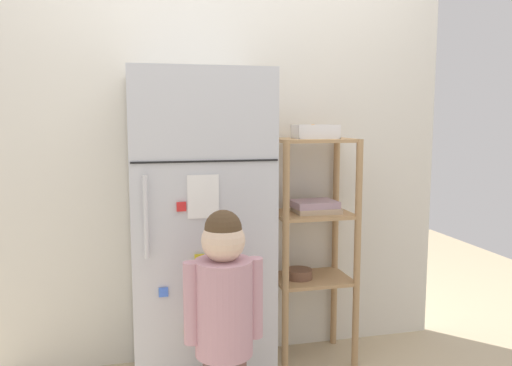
# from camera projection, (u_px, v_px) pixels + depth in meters

# --- Properties ---
(kitchen_wall_back) EXTENTS (2.53, 0.03, 2.07)m
(kitchen_wall_back) POSITION_uv_depth(u_px,v_px,m) (228.00, 174.00, 2.89)
(kitchen_wall_back) COLOR silver
(kitchen_wall_back) RESTS_ON ground
(refrigerator) EXTENTS (0.65, 0.63, 1.57)m
(refrigerator) POSITION_uv_depth(u_px,v_px,m) (198.00, 233.00, 2.55)
(refrigerator) COLOR silver
(refrigerator) RESTS_ON ground
(child_standing) EXTENTS (0.32, 0.24, 0.99)m
(child_standing) POSITION_uv_depth(u_px,v_px,m) (224.00, 307.00, 2.06)
(child_standing) COLOR brown
(child_standing) RESTS_ON ground
(pantry_shelf_unit) EXTENTS (0.43, 0.34, 1.24)m
(pantry_shelf_unit) POSITION_uv_depth(u_px,v_px,m) (312.00, 229.00, 2.83)
(pantry_shelf_unit) COLOR tan
(pantry_shelf_unit) RESTS_ON ground
(fruit_bin) EXTENTS (0.23, 0.14, 0.07)m
(fruit_bin) POSITION_uv_depth(u_px,v_px,m) (317.00, 132.00, 2.76)
(fruit_bin) COLOR white
(fruit_bin) RESTS_ON pantry_shelf_unit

